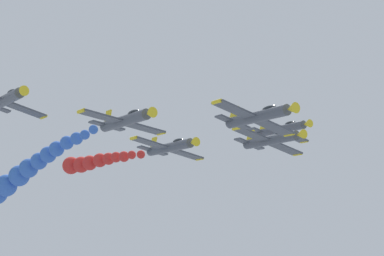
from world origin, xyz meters
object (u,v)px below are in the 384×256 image
Objects in this scene: airplane_left_outer at (170,147)px; airplane_right_outer at (282,129)px; airplane_left_inner at (271,140)px; airplane_trailing at (6,100)px; airplane_right_inner at (125,120)px; airplane_lead at (258,116)px.

airplane_left_outer is 1.00× the size of airplane_right_outer.
airplane_trailing is (28.44, -8.47, 2.98)m from airplane_left_inner.
airplane_left_inner is 1.00× the size of airplane_left_outer.
airplane_right_outer is at bearing -161.72° from airplane_right_inner.
airplane_right_outer reaches higher than airplane_left_outer.
airplane_left_inner is 1.00× the size of airplane_trailing.
airplane_left_inner is 29.82m from airplane_trailing.
airplane_lead is 26.40m from airplane_right_outer.
airplane_trailing is (9.54, -8.56, 2.50)m from airplane_right_inner.
airplane_lead is 17.13m from airplane_left_outer.
airplane_left_inner is at bearing 138.40° from airplane_left_outer.
airplane_right_outer reaches higher than airplane_trailing.
airplane_left_outer is (-10.09, -7.91, -1.08)m from airplane_right_inner.
airplane_right_inner is 13.06m from airplane_trailing.
airplane_trailing is (19.22, -17.75, 2.53)m from airplane_lead.
airplane_left_inner is at bearing 44.59° from airplane_right_outer.
airplane_left_outer is 1.00× the size of airplane_trailing.
airplane_trailing reaches higher than airplane_left_inner.
airplane_left_inner is 18.90m from airplane_right_inner.
airplane_right_outer reaches higher than airplane_left_inner.
airplane_trailing is at bearing -41.90° from airplane_right_inner.
airplane_lead is 13.09m from airplane_left_inner.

